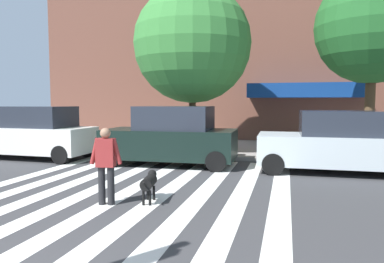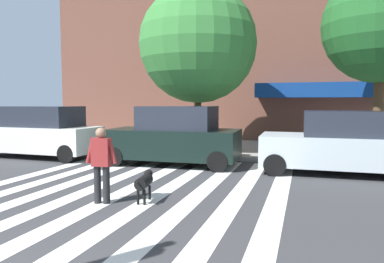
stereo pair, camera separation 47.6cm
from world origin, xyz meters
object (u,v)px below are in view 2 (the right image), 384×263
object	(u,v)px
parked_car_third_in_line	(339,144)
street_tree_middle	(382,25)
pedestrian_dog_walker	(101,161)
parked_car_near_curb	(40,132)
parked_car_behind_first	(174,137)
dog_on_leash	(145,181)
street_tree_nearest	(198,44)

from	to	relation	value
parked_car_third_in_line	street_tree_middle	size ratio (longest dim) A/B	0.67
pedestrian_dog_walker	street_tree_middle	bearing A→B (deg)	49.44
parked_car_near_curb	parked_car_behind_first	bearing A→B (deg)	0.02
parked_car_behind_first	parked_car_third_in_line	distance (m)	5.32
dog_on_leash	parked_car_third_in_line	bearing A→B (deg)	46.61
parked_car_near_curb	dog_on_leash	bearing A→B (deg)	-34.38
parked_car_near_curb	street_tree_middle	size ratio (longest dim) A/B	0.72
parked_car_third_in_line	street_tree_nearest	distance (m)	6.74
street_tree_nearest	pedestrian_dog_walker	size ratio (longest dim) A/B	4.09
street_tree_nearest	pedestrian_dog_walker	distance (m)	8.20
parked_car_behind_first	pedestrian_dog_walker	distance (m)	5.00
parked_car_near_curb	street_tree_nearest	size ratio (longest dim) A/B	0.73
parked_car_near_curb	dog_on_leash	distance (m)	8.11
parked_car_behind_first	dog_on_leash	distance (m)	4.71
parked_car_near_curb	pedestrian_dog_walker	xyz separation A→B (m)	(5.87, -4.99, -0.05)
parked_car_behind_first	dog_on_leash	size ratio (longest dim) A/B	4.52
street_tree_middle	dog_on_leash	bearing A→B (deg)	-128.52
parked_car_third_in_line	street_tree_middle	distance (m)	5.07
parked_car_third_in_line	dog_on_leash	distance (m)	6.31
parked_car_third_in_line	dog_on_leash	size ratio (longest dim) A/B	4.50
parked_car_near_curb	street_tree_nearest	distance (m)	7.20
parked_car_behind_first	dog_on_leash	bearing A→B (deg)	-77.67
street_tree_middle	parked_car_behind_first	bearing A→B (deg)	-158.03
parked_car_behind_first	pedestrian_dog_walker	xyz separation A→B (m)	(0.20, -5.00, -0.05)
parked_car_behind_first	parked_car_third_in_line	bearing A→B (deg)	-0.01
pedestrian_dog_walker	parked_car_behind_first	bearing A→B (deg)	92.24
street_tree_middle	street_tree_nearest	bearing A→B (deg)	-176.86
parked_car_third_in_line	street_tree_middle	world-z (taller)	street_tree_middle
parked_car_third_in_line	pedestrian_dog_walker	xyz separation A→B (m)	(-5.12, -5.00, 0.02)
pedestrian_dog_walker	dog_on_leash	bearing A→B (deg)	27.92
parked_car_near_curb	dog_on_leash	size ratio (longest dim) A/B	4.84
parked_car_near_curb	parked_car_third_in_line	bearing A→B (deg)	0.01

